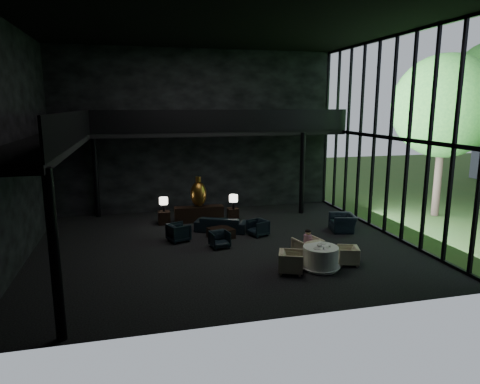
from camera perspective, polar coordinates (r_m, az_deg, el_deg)
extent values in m
cube|color=black|center=(16.62, -2.21, -7.10)|extent=(14.00, 12.00, 0.02)
cube|color=black|center=(15.97, -2.45, 21.23)|extent=(14.00, 12.00, 0.02)
cube|color=black|center=(21.70, -5.56, 8.03)|extent=(14.00, 0.04, 8.00)
cube|color=black|center=(10.03, 4.64, 4.01)|extent=(14.00, 0.04, 8.00)
cube|color=black|center=(15.94, -27.92, 5.50)|extent=(0.04, 12.00, 8.00)
cube|color=black|center=(15.73, -24.37, 5.75)|extent=(2.00, 12.00, 0.25)
cube|color=black|center=(20.89, -2.41, 7.94)|extent=(12.00, 2.00, 0.25)
cube|color=black|center=(15.55, -20.90, 8.18)|extent=(0.06, 12.00, 1.00)
cube|color=black|center=(19.88, -1.84, 9.49)|extent=(12.00, 0.06, 1.00)
cylinder|color=black|center=(10.43, -23.48, -7.94)|extent=(0.24, 0.24, 4.00)
cylinder|color=black|center=(21.46, -18.67, 2.06)|extent=(0.24, 0.24, 4.00)
cylinder|color=black|center=(21.25, 8.28, 2.47)|extent=(0.24, 0.24, 4.00)
cylinder|color=#382D23|center=(22.64, 25.01, 3.21)|extent=(0.36, 0.36, 4.90)
sphere|color=#2B5E21|center=(22.46, 25.62, 10.28)|extent=(4.80, 4.80, 4.80)
cube|color=black|center=(19.88, -5.49, -2.93)|extent=(2.25, 0.51, 0.72)
ellipsoid|color=brown|center=(19.71, -5.56, -0.28)|extent=(0.74, 0.74, 1.15)
cylinder|color=brown|center=(19.58, -5.59, 1.70)|extent=(0.25, 0.25, 0.23)
cube|color=black|center=(19.71, -10.08, -3.38)|extent=(0.53, 0.53, 0.59)
cylinder|color=black|center=(19.58, -10.13, -2.09)|extent=(0.12, 0.12, 0.34)
cylinder|color=white|center=(19.50, -10.16, -1.17)|extent=(0.39, 0.39, 0.31)
cube|color=black|center=(20.17, -0.97, -2.92)|extent=(0.49, 0.49, 0.54)
cylinder|color=black|center=(19.92, -0.87, -1.78)|extent=(0.12, 0.12, 0.35)
cylinder|color=white|center=(19.84, -0.88, -0.83)|extent=(0.40, 0.40, 0.32)
imported|color=black|center=(18.29, -2.52, -3.86)|extent=(2.39, 1.59, 0.91)
imported|color=black|center=(17.15, -8.19, -5.22)|extent=(0.96, 0.98, 0.80)
imported|color=black|center=(17.70, 2.42, -4.75)|extent=(0.83, 0.85, 0.69)
imported|color=black|center=(16.27, -2.73, -6.34)|extent=(0.70, 0.67, 0.63)
imported|color=black|center=(18.79, 13.55, -3.59)|extent=(0.97, 1.29, 1.02)
cube|color=black|center=(17.46, -2.56, -5.50)|extent=(1.13, 1.13, 0.39)
cylinder|color=white|center=(14.47, 10.68, -8.60)|extent=(1.16, 1.16, 0.75)
cone|color=white|center=(14.59, 10.63, -9.80)|extent=(1.31, 1.31, 0.10)
imported|color=beige|center=(15.18, 8.98, -7.18)|extent=(1.10, 1.06, 0.95)
imported|color=#C6B28F|center=(15.06, 14.18, -8.22)|extent=(0.72, 0.75, 0.62)
imported|color=#B3A996|center=(13.99, 6.83, -9.10)|extent=(0.96, 0.98, 0.79)
cylinder|color=#EDB1C2|center=(15.22, 9.03, -6.40)|extent=(0.29, 0.29, 0.41)
sphere|color=#D8A884|center=(15.13, 9.07, -5.28)|extent=(0.21, 0.21, 0.21)
ellipsoid|color=black|center=(15.12, 9.07, -5.17)|extent=(0.22, 0.22, 0.14)
cylinder|color=white|center=(14.12, 10.23, -7.45)|extent=(0.28, 0.28, 0.01)
cylinder|color=white|center=(14.67, 11.03, -6.75)|extent=(0.25, 0.25, 0.01)
cylinder|color=white|center=(14.32, 11.62, -7.23)|extent=(0.19, 0.19, 0.01)
cylinder|color=white|center=(14.36, 11.87, -7.05)|extent=(0.09, 0.09, 0.05)
ellipsoid|color=white|center=(14.37, 10.52, -6.97)|extent=(0.18, 0.18, 0.09)
cylinder|color=#99999E|center=(14.11, 11.09, -7.38)|extent=(0.08, 0.08, 0.07)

